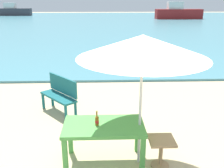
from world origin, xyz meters
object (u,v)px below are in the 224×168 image
picnic_table_green (104,130)px  swimmer_person (135,57)px  side_table_wood (161,149)px  bench_teal_center (60,93)px  boat_tanker (178,13)px  beer_bottle_amber (97,120)px  boat_cargo_ship (13,11)px  patio_umbrella (143,47)px

picnic_table_green → swimmer_person: bearing=79.1°
picnic_table_green → swimmer_person: (1.50, 7.80, -0.41)m
side_table_wood → swimmer_person: side_table_wood is taller
bench_teal_center → boat_tanker: boat_tanker is taller
beer_bottle_amber → bench_teal_center: beer_bottle_amber is taller
side_table_wood → boat_cargo_ship: boat_cargo_ship is taller
beer_bottle_amber → patio_umbrella: patio_umbrella is taller
boat_tanker → beer_bottle_amber: bearing=-108.1°
beer_bottle_amber → boat_tanker: (11.46, 34.99, 0.12)m
side_table_wood → swimmer_person: (0.51, 7.95, -0.11)m
swimmer_person → boat_cargo_ship: (-17.77, 36.60, 0.65)m
patio_umbrella → boat_cargo_ship: size_ratio=0.37×
side_table_wood → bench_teal_center: bench_teal_center is taller
patio_umbrella → boat_tanker: (10.72, 35.00, -1.14)m
patio_umbrella → swimmer_person: 8.09m
swimmer_person → patio_umbrella: bearing=-96.4°
patio_umbrella → swimmer_person: patio_umbrella is taller
beer_bottle_amber → patio_umbrella: 1.46m
swimmer_person → boat_tanker: 28.92m
picnic_table_green → boat_cargo_ship: size_ratio=0.23×
bench_teal_center → swimmer_person: size_ratio=2.78×
bench_teal_center → swimmer_person: (2.61, 5.61, -0.30)m
picnic_table_green → side_table_wood: picnic_table_green is taller
side_table_wood → bench_teal_center: bearing=132.0°
beer_bottle_amber → picnic_table_green: bearing=5.3°
side_table_wood → boat_tanker: boat_tanker is taller
beer_bottle_amber → boat_cargo_ship: (-16.16, 44.40, 0.03)m
picnic_table_green → bench_teal_center: (-1.11, 2.19, -0.11)m
side_table_wood → swimmer_person: 7.96m
boat_cargo_ship → bench_teal_center: bearing=-70.2°
bench_teal_center → boat_tanker: bearing=69.2°
patio_umbrella → side_table_wood: patio_umbrella is taller
boat_tanker → bench_teal_center: bearing=-110.8°
picnic_table_green → bench_teal_center: bench_teal_center is taller
patio_umbrella → side_table_wood: (0.37, -0.13, -1.76)m
patio_umbrella → picnic_table_green: bearing=178.3°
side_table_wood → swimmer_person: bearing=86.4°
swimmer_person → beer_bottle_amber: bearing=-101.7°
patio_umbrella → side_table_wood: 1.81m
boat_cargo_ship → picnic_table_green: bearing=-69.9°
boat_cargo_ship → boat_tanker: boat_tanker is taller
beer_bottle_amber → bench_teal_center: (-0.99, 2.20, -0.31)m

